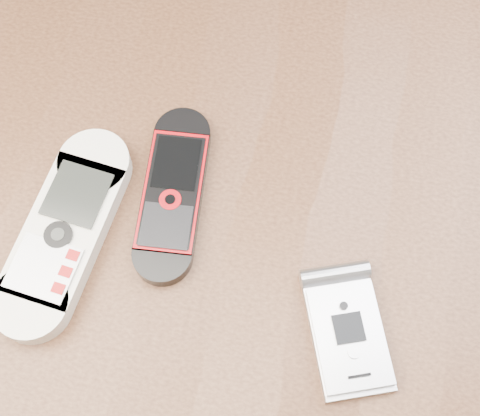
# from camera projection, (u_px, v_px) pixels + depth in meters

# --- Properties ---
(ground) EXTENTS (4.00, 4.00, 0.00)m
(ground) POSITION_uv_depth(u_px,v_px,m) (237.00, 371.00, 1.19)
(ground) COLOR #472B19
(ground) RESTS_ON ground
(table) EXTENTS (1.20, 0.80, 0.75)m
(table) POSITION_uv_depth(u_px,v_px,m) (234.00, 257.00, 0.59)
(table) COLOR black
(table) RESTS_ON ground
(nokia_white) EXTENTS (0.07, 0.17, 0.02)m
(nokia_white) POSITION_uv_depth(u_px,v_px,m) (65.00, 231.00, 0.48)
(nokia_white) COLOR silver
(nokia_white) RESTS_ON table
(nokia_black_red) EXTENTS (0.05, 0.14, 0.01)m
(nokia_black_red) POSITION_uv_depth(u_px,v_px,m) (173.00, 193.00, 0.49)
(nokia_black_red) COLOR black
(nokia_black_red) RESTS_ON table
(motorola_razr) EXTENTS (0.08, 0.11, 0.01)m
(motorola_razr) POSITION_uv_depth(u_px,v_px,m) (348.00, 334.00, 0.45)
(motorola_razr) COLOR #B4B4B8
(motorola_razr) RESTS_ON table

